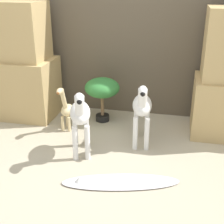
# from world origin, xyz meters

# --- Properties ---
(ground_plane) EXTENTS (14.00, 14.00, 0.00)m
(ground_plane) POSITION_xyz_m (0.00, 0.00, 0.00)
(ground_plane) COLOR #B2A88E
(wall_back) EXTENTS (6.40, 0.08, 2.20)m
(wall_back) POSITION_xyz_m (0.00, 1.56, 1.10)
(wall_back) COLOR brown
(wall_back) RESTS_ON ground_plane
(rock_pillar_left) EXTENTS (0.90, 0.61, 1.46)m
(rock_pillar_left) POSITION_xyz_m (-1.33, 1.12, 0.67)
(rock_pillar_left) COLOR tan
(rock_pillar_left) RESTS_ON ground_plane
(zebra_right) EXTENTS (0.25, 0.54, 0.75)m
(zebra_right) POSITION_xyz_m (0.34, 0.63, 0.44)
(zebra_right) COLOR white
(zebra_right) RESTS_ON ground_plane
(zebra_left) EXTENTS (0.32, 0.54, 0.75)m
(zebra_left) POSITION_xyz_m (-0.24, 0.29, 0.44)
(zebra_left) COLOR white
(zebra_left) RESTS_ON ground_plane
(giraffe_figurine) EXTENTS (0.15, 0.35, 0.58)m
(giraffe_figurine) POSITION_xyz_m (-0.59, 0.81, 0.27)
(giraffe_figurine) COLOR beige
(giraffe_figurine) RESTS_ON ground_plane
(potted_palm_front) EXTENTS (0.44, 0.44, 0.57)m
(potted_palm_front) POSITION_xyz_m (-0.23, 1.15, 0.43)
(potted_palm_front) COLOR black
(potted_palm_front) RESTS_ON ground_plane
(surfboard) EXTENTS (1.10, 0.51, 0.07)m
(surfboard) POSITION_xyz_m (0.24, -0.13, 0.01)
(surfboard) COLOR silver
(surfboard) RESTS_ON ground_plane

